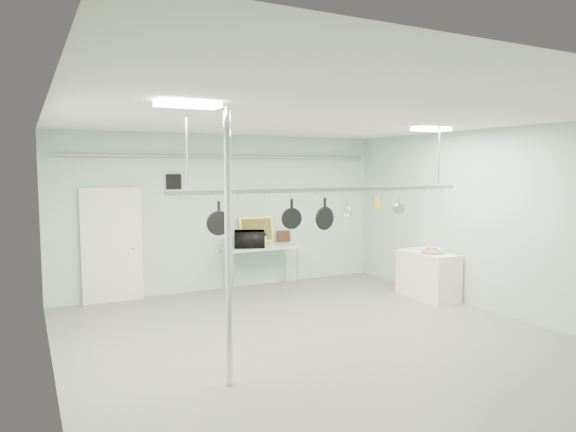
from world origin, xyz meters
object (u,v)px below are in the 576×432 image
pot_rack (329,188)px  microwave (250,239)px  coffee_canister (262,241)px  skillet_left (219,218)px  chrome_pole (228,249)px  fruit_bowl (432,251)px  prep_table (261,249)px  skillet_right (325,214)px  skillet_mid (292,214)px  side_cabinet (428,275)px

pot_rack → microwave: pot_rack is taller
coffee_canister → skillet_left: (-2.09, -3.22, 0.85)m
chrome_pole → coffee_canister: bearing=60.8°
chrome_pole → fruit_bowl: (4.80, 1.85, -0.65)m
microwave → coffee_canister: bearing=-159.0°
prep_table → pot_rack: bearing=-96.9°
chrome_pole → skillet_right: size_ratio=6.91×
chrome_pole → prep_table: (2.30, 4.20, -0.77)m
skillet_mid → microwave: bearing=89.3°
chrome_pole → prep_table: bearing=61.3°
side_cabinet → skillet_right: size_ratio=2.59×
skillet_right → side_cabinet: bearing=9.8°
side_cabinet → skillet_mid: (-3.56, -1.10, 1.43)m
side_cabinet → skillet_right: bearing=-160.0°
chrome_pole → pot_rack: (1.90, 0.90, 0.63)m
skillet_right → chrome_pole: bearing=-164.0°
microwave → coffee_canister: microwave is taller
coffee_canister → skillet_mid: size_ratio=0.54×
chrome_pole → skillet_left: bearing=76.7°
coffee_canister → skillet_right: bearing=-98.3°
prep_table → skillet_left: skillet_left is taller
skillet_left → skillet_right: 1.62m
side_cabinet → skillet_mid: bearing=-162.8°
side_cabinet → skillet_mid: size_ratio=2.87×
prep_table → pot_rack: (-0.40, -3.30, 1.40)m
prep_table → skillet_mid: (-1.01, -3.30, 1.04)m
side_cabinet → chrome_pole: bearing=-157.6°
chrome_pole → fruit_bowl: chrome_pole is taller
side_cabinet → microwave: microwave is taller
fruit_bowl → skillet_mid: 3.75m
microwave → skillet_right: 3.32m
prep_table → microwave: size_ratio=2.60×
side_cabinet → skillet_left: bearing=-166.7°
coffee_canister → chrome_pole: bearing=-119.2°
microwave → skillet_right: size_ratio=1.33×
prep_table → coffee_canister: bearing=-87.8°
microwave → skillet_mid: skillet_mid is taller
coffee_canister → pot_rack: bearing=-97.1°
prep_table → pot_rack: size_ratio=0.33×
fruit_bowl → skillet_right: bearing=-162.1°
side_cabinet → coffee_canister: size_ratio=5.37×
pot_rack → fruit_bowl: 3.31m
coffee_canister → skillet_mid: bearing=-107.5°
pot_rack → skillet_left: pot_rack is taller
microwave → fruit_bowl: (2.78, -2.27, -0.12)m
chrome_pole → prep_table: 4.85m
microwave → coffee_canister: size_ratio=2.76×
side_cabinet → skillet_left: size_ratio=2.70×
fruit_bowl → skillet_left: 4.77m
side_cabinet → pot_rack: pot_rack is taller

